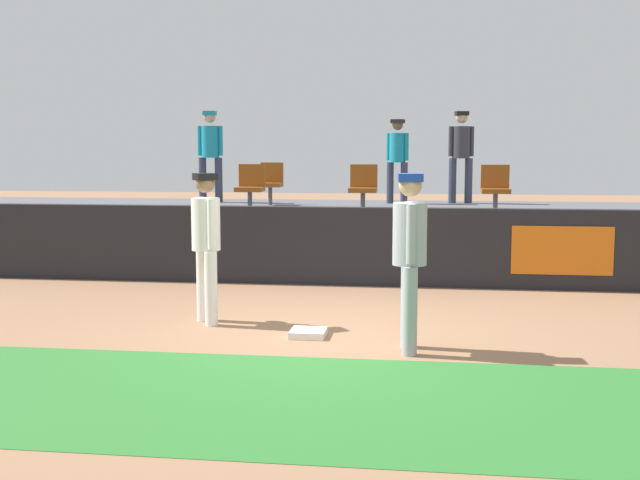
# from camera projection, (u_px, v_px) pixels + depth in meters

# --- Properties ---
(ground_plane) EXTENTS (60.00, 60.00, 0.00)m
(ground_plane) POSITION_uv_depth(u_px,v_px,m) (332.00, 339.00, 9.03)
(ground_plane) COLOR #936B4C
(grass_foreground_strip) EXTENTS (18.00, 2.80, 0.01)m
(grass_foreground_strip) POSITION_uv_depth(u_px,v_px,m) (301.00, 400.00, 6.82)
(grass_foreground_strip) COLOR #2D722D
(grass_foreground_strip) RESTS_ON ground_plane
(first_base) EXTENTS (0.40, 0.40, 0.08)m
(first_base) POSITION_uv_depth(u_px,v_px,m) (308.00, 333.00, 9.14)
(first_base) COLOR white
(first_base) RESTS_ON ground_plane
(player_fielder_home) EXTENTS (0.49, 0.59, 1.84)m
(player_fielder_home) POSITION_uv_depth(u_px,v_px,m) (206.00, 237.00, 9.75)
(player_fielder_home) COLOR white
(player_fielder_home) RESTS_ON ground_plane
(player_runner_visitor) EXTENTS (0.38, 0.53, 1.88)m
(player_runner_visitor) POSITION_uv_depth(u_px,v_px,m) (410.00, 249.00, 8.36)
(player_runner_visitor) COLOR #9EA3AD
(player_runner_visitor) RESTS_ON ground_plane
(field_wall) EXTENTS (18.00, 0.26, 1.23)m
(field_wall) POSITION_uv_depth(u_px,v_px,m) (361.00, 246.00, 12.56)
(field_wall) COLOR black
(field_wall) RESTS_ON ground_plane
(bleacher_platform) EXTENTS (18.00, 4.80, 1.03)m
(bleacher_platform) POSITION_uv_depth(u_px,v_px,m) (371.00, 235.00, 15.10)
(bleacher_platform) COLOR #59595E
(bleacher_platform) RESTS_ON ground_plane
(seat_front_center) EXTENTS (0.47, 0.44, 0.84)m
(seat_front_center) POSITION_uv_depth(u_px,v_px,m) (363.00, 186.00, 13.89)
(seat_front_center) COLOR #4C4C51
(seat_front_center) RESTS_ON bleacher_platform
(seat_front_left) EXTENTS (0.47, 0.44, 0.84)m
(seat_front_left) POSITION_uv_depth(u_px,v_px,m) (251.00, 185.00, 14.16)
(seat_front_left) COLOR #4C4C51
(seat_front_left) RESTS_ON bleacher_platform
(seat_front_right) EXTENTS (0.48, 0.44, 0.84)m
(seat_front_right) POSITION_uv_depth(u_px,v_px,m) (495.00, 186.00, 13.59)
(seat_front_right) COLOR #4C4C51
(seat_front_right) RESTS_ON bleacher_platform
(seat_back_left) EXTENTS (0.46, 0.44, 0.84)m
(seat_back_left) POSITION_uv_depth(u_px,v_px,m) (271.00, 181.00, 15.93)
(seat_back_left) COLOR #4C4C51
(seat_back_left) RESTS_ON bleacher_platform
(spectator_hooded) EXTENTS (0.53, 0.39, 1.89)m
(spectator_hooded) POSITION_uv_depth(u_px,v_px,m) (210.00, 150.00, 16.61)
(spectator_hooded) COLOR #33384C
(spectator_hooded) RESTS_ON bleacher_platform
(spectator_capped) EXTENTS (0.46, 0.41, 1.70)m
(spectator_capped) POSITION_uv_depth(u_px,v_px,m) (397.00, 155.00, 16.21)
(spectator_capped) COLOR #33384C
(spectator_capped) RESTS_ON bleacher_platform
(spectator_casual) EXTENTS (0.52, 0.41, 1.87)m
(spectator_casual) POSITION_uv_depth(u_px,v_px,m) (461.00, 150.00, 16.30)
(spectator_casual) COLOR #33384C
(spectator_casual) RESTS_ON bleacher_platform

